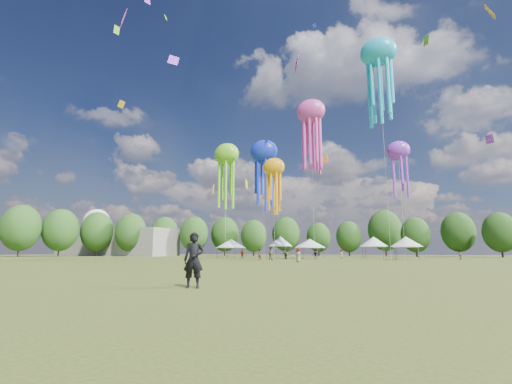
% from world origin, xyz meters
% --- Properties ---
extents(ground, '(300.00, 300.00, 0.00)m').
position_xyz_m(ground, '(0.00, 0.00, 0.00)').
color(ground, '#384416').
rests_on(ground, ground).
extents(observer_main, '(0.80, 0.67, 1.87)m').
position_xyz_m(observer_main, '(7.82, -0.53, 0.94)').
color(observer_main, black).
rests_on(observer_main, ground).
extents(spectator_near, '(1.06, 0.90, 1.92)m').
position_xyz_m(spectator_near, '(-5.40, 37.80, 0.96)').
color(spectator_near, gray).
rests_on(spectator_near, ground).
extents(spectators_far, '(37.77, 26.74, 1.67)m').
position_xyz_m(spectators_far, '(-1.32, 46.42, 0.81)').
color(spectators_far, gray).
rests_on(spectators_far, ground).
extents(festival_tents, '(37.65, 12.06, 4.23)m').
position_xyz_m(festival_tents, '(-4.05, 54.32, 2.94)').
color(festival_tents, '#47474C').
rests_on(festival_tents, ground).
extents(show_kites, '(29.54, 17.73, 31.01)m').
position_xyz_m(show_kites, '(-1.92, 42.28, 19.71)').
color(show_kites, '#68CA21').
rests_on(show_kites, ground).
extents(small_kites, '(75.39, 56.77, 47.20)m').
position_xyz_m(small_kites, '(0.01, 41.86, 28.48)').
color(small_kites, '#68CA21').
rests_on(small_kites, ground).
extents(treeline, '(201.57, 95.24, 13.43)m').
position_xyz_m(treeline, '(-3.87, 62.51, 6.54)').
color(treeline, '#38281C').
rests_on(treeline, ground).
extents(hangar, '(40.00, 12.00, 8.00)m').
position_xyz_m(hangar, '(-72.00, 72.00, 4.00)').
color(hangar, gray).
rests_on(hangar, ground).
extents(radome, '(9.00, 9.00, 16.00)m').
position_xyz_m(radome, '(-88.00, 78.00, 9.99)').
color(radome, white).
rests_on(radome, ground).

